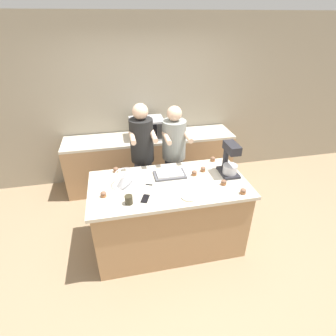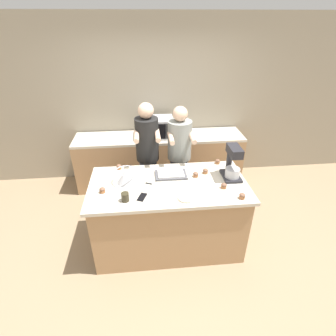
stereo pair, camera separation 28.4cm
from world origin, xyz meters
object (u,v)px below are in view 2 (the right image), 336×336
object	(u,v)px
person_left	(148,159)
cupcake_2	(224,186)
drinking_glass	(125,197)
person_right	(179,160)
knife	(153,184)
cupcake_4	(196,174)
small_plate	(186,198)
cupcake_5	(119,167)
cupcake_1	(242,196)
baking_tray	(171,174)
cell_phone	(142,197)
cupcake_0	(218,161)
cupcake_3	(205,171)
cupcake_6	(102,190)
stand_mixer	(232,164)
mixing_bowl	(126,176)
microwave_oven	(156,127)

from	to	relation	value
person_left	cupcake_2	world-z (taller)	person_left
drinking_glass	person_right	bearing A→B (deg)	54.29
knife	cupcake_4	bearing A→B (deg)	13.15
small_plate	cupcake_5	distance (m)	1.03
cupcake_5	cupcake_1	bearing A→B (deg)	-29.64
baking_tray	cupcake_1	distance (m)	0.88
cell_phone	cupcake_4	bearing A→B (deg)	28.84
cupcake_0	cupcake_2	distance (m)	0.57
cupcake_3	cupcake_6	distance (m)	1.25
small_plate	person_left	bearing A→B (deg)	110.31
person_right	baking_tray	world-z (taller)	person_right
stand_mixer	cupcake_5	size ratio (longest dim) A/B	6.43
stand_mixer	cupcake_1	xyz separation A→B (m)	(-0.01, -0.43, -0.15)
cupcake_1	cupcake_2	world-z (taller)	same
small_plate	cupcake_2	distance (m)	0.48
mixing_bowl	cupcake_2	xyz separation A→B (m)	(1.09, -0.23, -0.06)
cell_phone	cupcake_3	xyz separation A→B (m)	(0.78, 0.43, 0.03)
mixing_bowl	microwave_oven	bearing A→B (deg)	72.93
person_left	cupcake_5	size ratio (longest dim) A/B	26.57
person_left	cell_phone	size ratio (longest dim) A/B	10.55
microwave_oven	cupcake_4	bearing A→B (deg)	-74.37
cell_phone	small_plate	size ratio (longest dim) A/B	0.93
stand_mixer	small_plate	distance (m)	0.73
cell_phone	drinking_glass	world-z (taller)	drinking_glass
cupcake_0	cupcake_2	bearing A→B (deg)	-97.94
cupcake_0	cupcake_4	distance (m)	0.46
stand_mixer	baking_tray	bearing A→B (deg)	171.72
stand_mixer	cupcake_0	distance (m)	0.38
stand_mixer	cupcake_1	world-z (taller)	stand_mixer
person_left	cupcake_0	world-z (taller)	person_left
person_right	cupcake_3	xyz separation A→B (m)	(0.25, -0.51, 0.10)
small_plate	cupcake_2	world-z (taller)	cupcake_2
baking_tray	cupcake_0	world-z (taller)	cupcake_0
microwave_oven	cupcake_5	bearing A→B (deg)	-116.30
stand_mixer	drinking_glass	xyz separation A→B (m)	(-1.24, -0.35, -0.13)
mixing_bowl	baking_tray	xyz separation A→B (m)	(0.53, 0.10, -0.07)
cupcake_5	cupcake_3	bearing A→B (deg)	-11.38
baking_tray	person_right	bearing A→B (deg)	71.58
cupcake_4	cupcake_5	size ratio (longest dim) A/B	1.00
mixing_bowl	small_plate	bearing A→B (deg)	-30.80
cupcake_3	cupcake_4	size ratio (longest dim) A/B	1.00
cupcake_1	cupcake_5	size ratio (longest dim) A/B	1.00
stand_mixer	small_plate	xyz separation A→B (m)	(-0.60, -0.38, -0.17)
stand_mixer	small_plate	world-z (taller)	stand_mixer
knife	cupcake_0	xyz separation A→B (m)	(0.87, 0.42, 0.03)
person_left	cupcake_4	distance (m)	0.81
mixing_bowl	cupcake_6	size ratio (longest dim) A/B	3.65
person_right	stand_mixer	distance (m)	0.87
small_plate	cupcake_0	size ratio (longest dim) A/B	2.72
cupcake_1	cupcake_5	world-z (taller)	same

